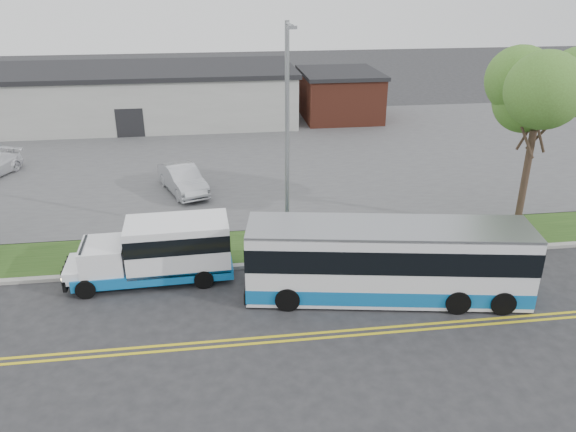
{
  "coord_description": "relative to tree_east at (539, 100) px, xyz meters",
  "views": [
    {
      "loc": [
        -0.02,
        -19.46,
        11.27
      ],
      "look_at": [
        3.0,
        2.54,
        1.6
      ],
      "focal_mm": 35.0,
      "sensor_mm": 36.0,
      "label": 1
    }
  ],
  "objects": [
    {
      "name": "tree_east",
      "position": [
        0.0,
        0.0,
        0.0
      ],
      "size": [
        5.2,
        5.2,
        8.33
      ],
      "color": "#36271D",
      "rests_on": "verge"
    },
    {
      "name": "parked_car_a",
      "position": [
        -15.8,
        7.06,
        -5.36
      ],
      "size": [
        3.06,
        4.81,
        1.5
      ],
      "primitive_type": "imported",
      "rotation": [
        0.0,
        0.0,
        0.35
      ],
      "color": "#AFB1B7",
      "rests_on": "parking_lot"
    },
    {
      "name": "commercial_building",
      "position": [
        -20.0,
        24.0,
        -4.02
      ],
      "size": [
        25.4,
        10.4,
        4.35
      ],
      "color": "#9E9E99",
      "rests_on": "ground"
    },
    {
      "name": "shuttle_bus",
      "position": [
        -16.24,
        -2.38,
        -4.89
      ],
      "size": [
        6.5,
        2.36,
        2.46
      ],
      "rotation": [
        0.0,
        0.0,
        0.03
      ],
      "color": "#0F63A9",
      "rests_on": "ground"
    },
    {
      "name": "lane_line_north",
      "position": [
        -14.0,
        -6.85,
        -6.2
      ],
      "size": [
        70.0,
        0.12,
        0.01
      ],
      "primitive_type": "cube",
      "color": "yellow",
      "rests_on": "ground"
    },
    {
      "name": "transit_bus",
      "position": [
        -7.9,
        -4.8,
        -4.75
      ],
      "size": [
        10.65,
        4.09,
        2.89
      ],
      "rotation": [
        0.0,
        0.0,
        -0.17
      ],
      "color": "white",
      "rests_on": "ground"
    },
    {
      "name": "brick_wing",
      "position": [
        -3.5,
        23.0,
        -4.24
      ],
      "size": [
        6.3,
        7.3,
        3.9
      ],
      "color": "brown",
      "rests_on": "ground"
    },
    {
      "name": "ground",
      "position": [
        -14.0,
        -3.0,
        -6.2
      ],
      "size": [
        140.0,
        140.0,
        0.0
      ],
      "primitive_type": "plane",
      "color": "#28282B",
      "rests_on": "ground"
    },
    {
      "name": "lane_line_south",
      "position": [
        -14.0,
        -7.15,
        -6.2
      ],
      "size": [
        70.0,
        0.12,
        0.01
      ],
      "primitive_type": "cube",
      "color": "yellow",
      "rests_on": "ground"
    },
    {
      "name": "verge",
      "position": [
        -14.0,
        -0.1,
        -6.15
      ],
      "size": [
        80.0,
        3.3,
        0.1
      ],
      "primitive_type": "cube",
      "color": "#244717",
      "rests_on": "ground"
    },
    {
      "name": "parking_lot",
      "position": [
        -14.0,
        14.0,
        -6.15
      ],
      "size": [
        80.0,
        25.0,
        0.1
      ],
      "primitive_type": "cube",
      "color": "#4C4C4F",
      "rests_on": "ground"
    },
    {
      "name": "streetlight_near",
      "position": [
        -11.0,
        -0.27,
        -0.97
      ],
      "size": [
        0.35,
        1.53,
        9.5
      ],
      "color": "gray",
      "rests_on": "verge"
    },
    {
      "name": "curb",
      "position": [
        -14.0,
        -1.9,
        -6.13
      ],
      "size": [
        80.0,
        0.3,
        0.15
      ],
      "primitive_type": "cube",
      "color": "#9E9B93",
      "rests_on": "ground"
    }
  ]
}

